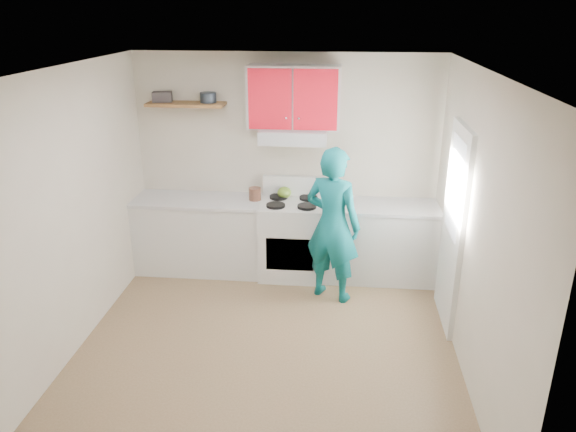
# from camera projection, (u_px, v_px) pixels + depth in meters

# --- Properties ---
(floor) EXTENTS (3.80, 3.80, 0.00)m
(floor) POSITION_uv_depth(u_px,v_px,m) (267.00, 347.00, 5.25)
(floor) COLOR brown
(floor) RESTS_ON ground
(ceiling) EXTENTS (3.60, 3.80, 0.04)m
(ceiling) POSITION_uv_depth(u_px,v_px,m) (262.00, 70.00, 4.31)
(ceiling) COLOR white
(ceiling) RESTS_ON floor
(back_wall) EXTENTS (3.60, 0.04, 2.60)m
(back_wall) POSITION_uv_depth(u_px,v_px,m) (287.00, 164.00, 6.54)
(back_wall) COLOR beige
(back_wall) RESTS_ON floor
(front_wall) EXTENTS (3.60, 0.04, 2.60)m
(front_wall) POSITION_uv_depth(u_px,v_px,m) (218.00, 348.00, 3.02)
(front_wall) COLOR beige
(front_wall) RESTS_ON floor
(left_wall) EXTENTS (0.04, 3.80, 2.60)m
(left_wall) POSITION_uv_depth(u_px,v_px,m) (69.00, 215.00, 4.95)
(left_wall) COLOR beige
(left_wall) RESTS_ON floor
(right_wall) EXTENTS (0.04, 3.80, 2.60)m
(right_wall) POSITION_uv_depth(u_px,v_px,m) (475.00, 230.00, 4.62)
(right_wall) COLOR beige
(right_wall) RESTS_ON floor
(door) EXTENTS (0.05, 0.85, 2.05)m
(door) POSITION_uv_depth(u_px,v_px,m) (453.00, 228.00, 5.37)
(door) COLOR white
(door) RESTS_ON floor
(door_glass) EXTENTS (0.01, 0.55, 0.95)m
(door_glass) POSITION_uv_depth(u_px,v_px,m) (455.00, 187.00, 5.22)
(door_glass) COLOR white
(door_glass) RESTS_ON door
(counter_left) EXTENTS (1.52, 0.60, 0.90)m
(counter_left) POSITION_uv_depth(u_px,v_px,m) (200.00, 235.00, 6.67)
(counter_left) COLOR silver
(counter_left) RESTS_ON floor
(counter_right) EXTENTS (1.32, 0.60, 0.90)m
(counter_right) POSITION_uv_depth(u_px,v_px,m) (379.00, 242.00, 6.47)
(counter_right) COLOR silver
(counter_right) RESTS_ON floor
(stove) EXTENTS (0.76, 0.65, 0.92)m
(stove) POSITION_uv_depth(u_px,v_px,m) (292.00, 239.00, 6.54)
(stove) COLOR white
(stove) RESTS_ON floor
(range_hood) EXTENTS (0.76, 0.44, 0.15)m
(range_hood) POSITION_uv_depth(u_px,v_px,m) (293.00, 136.00, 6.19)
(range_hood) COLOR silver
(range_hood) RESTS_ON back_wall
(upper_cabinets) EXTENTS (1.02, 0.33, 0.70)m
(upper_cabinets) POSITION_uv_depth(u_px,v_px,m) (294.00, 97.00, 6.09)
(upper_cabinets) COLOR red
(upper_cabinets) RESTS_ON back_wall
(shelf) EXTENTS (0.90, 0.30, 0.04)m
(shelf) POSITION_uv_depth(u_px,v_px,m) (186.00, 104.00, 6.25)
(shelf) COLOR brown
(shelf) RESTS_ON back_wall
(books) EXTENTS (0.25, 0.20, 0.11)m
(books) POSITION_uv_depth(u_px,v_px,m) (162.00, 97.00, 6.28)
(books) COLOR #463D40
(books) RESTS_ON shelf
(tin) EXTENTS (0.20, 0.20, 0.11)m
(tin) POSITION_uv_depth(u_px,v_px,m) (208.00, 97.00, 6.24)
(tin) COLOR #333D4C
(tin) RESTS_ON shelf
(kettle) EXTENTS (0.21, 0.21, 0.14)m
(kettle) POSITION_uv_depth(u_px,v_px,m) (284.00, 192.00, 6.50)
(kettle) COLOR #5A7C22
(kettle) RESTS_ON stove
(crock) EXTENTS (0.19, 0.19, 0.17)m
(crock) POSITION_uv_depth(u_px,v_px,m) (255.00, 195.00, 6.44)
(crock) COLOR #543225
(crock) RESTS_ON counter_left
(cutting_board) EXTENTS (0.34, 0.26, 0.02)m
(cutting_board) POSITION_uv_depth(u_px,v_px,m) (371.00, 208.00, 6.24)
(cutting_board) COLOR olive
(cutting_board) RESTS_ON counter_right
(silicone_mat) EXTENTS (0.33, 0.29, 0.01)m
(silicone_mat) POSITION_uv_depth(u_px,v_px,m) (420.00, 209.00, 6.22)
(silicone_mat) COLOR red
(silicone_mat) RESTS_ON counter_right
(person) EXTENTS (0.75, 0.64, 1.73)m
(person) POSITION_uv_depth(u_px,v_px,m) (333.00, 225.00, 5.87)
(person) COLOR #0C696F
(person) RESTS_ON floor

